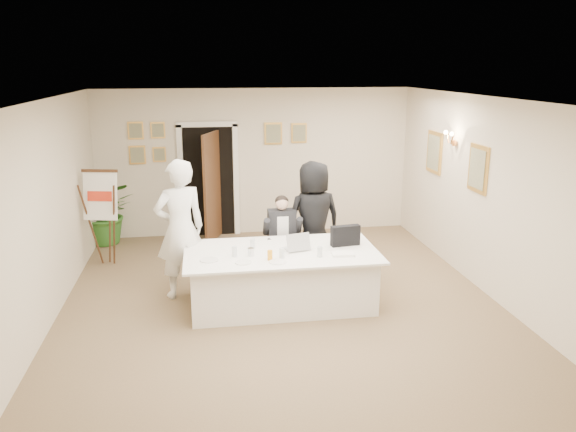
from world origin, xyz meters
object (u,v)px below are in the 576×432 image
(seated_man, at_px, (282,238))
(paper_stack, at_px, (343,254))
(standing_woman, at_px, (314,219))
(steel_jug, at_px, (251,252))
(laptop, at_px, (297,239))
(standing_man, at_px, (180,229))
(potted_palm, at_px, (106,212))
(conference_table, at_px, (281,277))
(laptop_bag, at_px, (345,236))
(oj_glass, at_px, (270,255))
(flip_chart, at_px, (105,222))

(seated_man, distance_m, paper_stack, 1.38)
(seated_man, bearing_deg, standing_woman, 4.08)
(paper_stack, bearing_deg, steel_jug, 173.18)
(laptop, xyz_separation_m, paper_stack, (0.56, -0.34, -0.12))
(standing_man, xyz_separation_m, laptop, (1.58, -0.47, -0.08))
(seated_man, xyz_separation_m, potted_palm, (-2.95, 2.29, -0.07))
(standing_woman, height_order, laptop, standing_woman)
(conference_table, bearing_deg, standing_woman, 57.76)
(conference_table, relative_size, laptop_bag, 6.38)
(seated_man, bearing_deg, laptop_bag, -55.72)
(standing_woman, xyz_separation_m, oj_glass, (-0.85, -1.38, -0.07))
(standing_man, relative_size, paper_stack, 6.71)
(laptop_bag, bearing_deg, flip_chart, 143.82)
(conference_table, relative_size, oj_glass, 20.14)
(seated_man, xyz_separation_m, laptop_bag, (0.77, -0.83, 0.25))
(seated_man, height_order, potted_palm, seated_man)
(seated_man, distance_m, oj_glass, 1.32)
(potted_palm, xyz_separation_m, oj_glass, (2.60, -3.55, 0.25))
(conference_table, height_order, standing_woman, standing_woman)
(standing_man, relative_size, steel_jug, 18.08)
(standing_man, bearing_deg, steel_jug, 124.26)
(standing_man, bearing_deg, potted_palm, -82.36)
(standing_man, height_order, potted_palm, standing_man)
(potted_palm, distance_m, laptop_bag, 4.86)
(standing_man, distance_m, laptop_bag, 2.31)
(flip_chart, bearing_deg, paper_stack, -33.93)
(conference_table, xyz_separation_m, oj_glass, (-0.19, -0.34, 0.45))
(standing_man, height_order, paper_stack, standing_man)
(standing_man, bearing_deg, flip_chart, -70.09)
(seated_man, distance_m, steel_jug, 1.23)
(standing_man, distance_m, paper_stack, 2.30)
(seated_man, xyz_separation_m, laptop, (0.08, -0.88, 0.25))
(paper_stack, xyz_separation_m, steel_jug, (-1.21, 0.15, 0.04))
(flip_chart, bearing_deg, laptop, -34.52)
(laptop_bag, height_order, steel_jug, laptop_bag)
(potted_palm, distance_m, paper_stack, 5.02)
(seated_man, bearing_deg, conference_table, -107.99)
(steel_jug, bearing_deg, laptop_bag, 10.40)
(laptop, height_order, paper_stack, laptop)
(standing_woman, distance_m, laptop, 1.09)
(paper_stack, bearing_deg, conference_table, 159.83)
(standing_man, xyz_separation_m, oj_glass, (1.16, -0.85, -0.15))
(flip_chart, relative_size, potted_palm, 1.33)
(conference_table, height_order, flip_chart, flip_chart)
(seated_man, relative_size, oj_glass, 10.28)
(oj_glass, bearing_deg, steel_jug, 139.72)
(seated_man, height_order, standing_woman, standing_woman)
(seated_man, height_order, paper_stack, seated_man)
(potted_palm, xyz_separation_m, paper_stack, (3.59, -3.50, 0.20))
(standing_woman, distance_m, potted_palm, 4.09)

